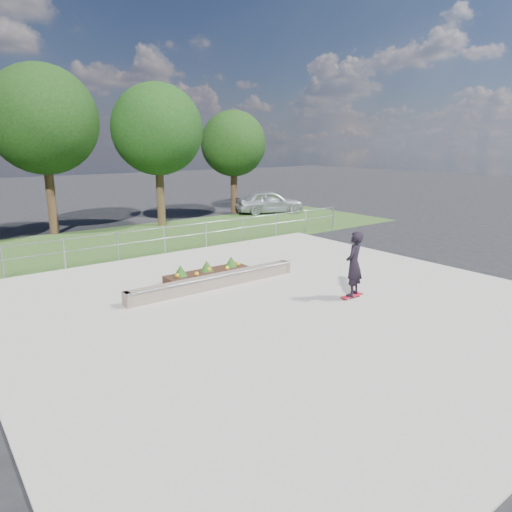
{
  "coord_description": "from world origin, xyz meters",
  "views": [
    {
      "loc": [
        -8.17,
        -9.52,
        4.53
      ],
      "look_at": [
        0.2,
        1.5,
        1.1
      ],
      "focal_mm": 32.0,
      "sensor_mm": 36.0,
      "label": 1
    }
  ],
  "objects_px": {
    "parked_car": "(270,202)",
    "skateboarder": "(354,264)",
    "grind_ledge": "(215,281)",
    "planter_bed": "(210,274)"
  },
  "relations": [
    {
      "from": "grind_ledge",
      "to": "skateboarder",
      "type": "relative_size",
      "value": 3.0
    },
    {
      "from": "skateboarder",
      "to": "parked_car",
      "type": "distance_m",
      "value": 17.39
    },
    {
      "from": "parked_car",
      "to": "skateboarder",
      "type": "bearing_deg",
      "value": 169.72
    },
    {
      "from": "planter_bed",
      "to": "parked_car",
      "type": "bearing_deg",
      "value": 43.75
    },
    {
      "from": "skateboarder",
      "to": "parked_car",
      "type": "xyz_separation_m",
      "value": [
        8.89,
        14.95,
        -0.34
      ]
    },
    {
      "from": "skateboarder",
      "to": "grind_ledge",
      "type": "bearing_deg",
      "value": 128.94
    },
    {
      "from": "grind_ledge",
      "to": "skateboarder",
      "type": "bearing_deg",
      "value": -51.06
    },
    {
      "from": "grind_ledge",
      "to": "skateboarder",
      "type": "height_order",
      "value": "skateboarder"
    },
    {
      "from": "planter_bed",
      "to": "parked_car",
      "type": "relative_size",
      "value": 0.68
    },
    {
      "from": "parked_car",
      "to": "planter_bed",
      "type": "bearing_deg",
      "value": 154.2
    }
  ]
}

